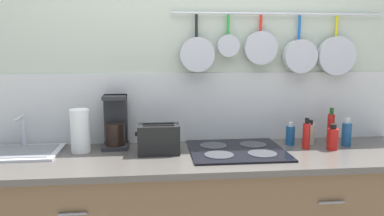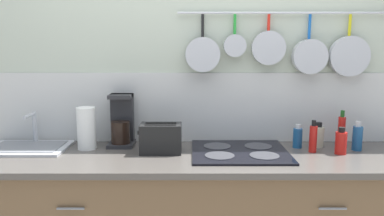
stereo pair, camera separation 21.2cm
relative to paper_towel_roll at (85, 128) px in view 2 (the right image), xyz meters
name	(u,v)px [view 2 (the right image)]	position (x,y,z in m)	size (l,w,h in m)	color
wall_back	(199,83)	(0.70, 0.22, 0.26)	(7.20, 0.16, 2.60)	#B2BCA8
countertop	(199,158)	(0.70, -0.14, -0.15)	(2.69, 0.64, 0.03)	#4C4742
sink_basin	(26,146)	(-0.37, -0.01, -0.11)	(0.49, 0.35, 0.21)	#B7BABF
paper_towel_roll	(85,128)	(0.00, 0.00, 0.00)	(0.11, 0.11, 0.26)	white
coffee_maker	(120,124)	(0.20, 0.09, 0.01)	(0.16, 0.17, 0.33)	#262628
toaster	(160,138)	(0.46, -0.09, -0.04)	(0.26, 0.14, 0.18)	black
cooktop	(239,152)	(0.93, -0.09, -0.12)	(0.56, 0.51, 0.01)	black
bottle_cooking_wine	(296,137)	(1.30, 0.03, -0.06)	(0.06, 0.06, 0.15)	navy
bottle_dish_soap	(312,138)	(1.37, -0.07, -0.04)	(0.05, 0.05, 0.19)	red
bottle_vinegar	(317,136)	(1.44, 0.05, -0.06)	(0.07, 0.07, 0.16)	#BFB799
bottle_sesame_oil	(340,142)	(1.52, -0.11, -0.06)	(0.07, 0.07, 0.16)	red
bottle_hot_sauce	(340,131)	(1.58, 0.05, -0.03)	(0.04, 0.04, 0.23)	red
bottle_olive_oil	(356,137)	(1.65, -0.03, -0.05)	(0.06, 0.06, 0.18)	navy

